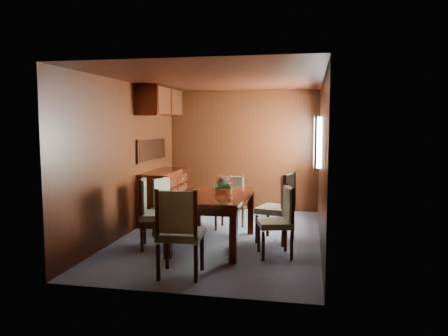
% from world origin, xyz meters
% --- Properties ---
extents(ground, '(4.50, 4.50, 0.00)m').
position_xyz_m(ground, '(0.00, 0.00, 0.00)').
color(ground, '#404857').
rests_on(ground, ground).
extents(room_shell, '(3.06, 4.52, 2.41)m').
position_xyz_m(room_shell, '(-0.10, 0.33, 1.63)').
color(room_shell, black).
rests_on(room_shell, ground).
extents(sideboard, '(0.48, 1.40, 0.90)m').
position_xyz_m(sideboard, '(-1.25, 1.00, 0.45)').
color(sideboard, black).
rests_on(sideboard, ground).
extents(dining_table, '(1.02, 1.61, 0.75)m').
position_xyz_m(dining_table, '(-0.02, -0.42, 0.64)').
color(dining_table, black).
rests_on(dining_table, ground).
extents(chair_left_near, '(0.57, 0.58, 1.00)m').
position_xyz_m(chair_left_near, '(-0.85, -0.71, 0.55)').
color(chair_left_near, black).
rests_on(chair_left_near, ground).
extents(chair_left_far, '(0.53, 0.54, 0.91)m').
position_xyz_m(chair_left_far, '(-0.87, -0.00, 0.51)').
color(chair_left_far, black).
rests_on(chair_left_far, ground).
extents(chair_right_near, '(0.53, 0.54, 0.94)m').
position_xyz_m(chair_right_near, '(0.96, -0.74, 0.52)').
color(chair_right_near, black).
rests_on(chair_right_near, ground).
extents(chair_right_far, '(0.59, 0.60, 1.04)m').
position_xyz_m(chair_right_far, '(0.92, -0.07, 0.58)').
color(chair_right_far, black).
rests_on(chair_right_far, ground).
extents(chair_head, '(0.53, 0.51, 1.04)m').
position_xyz_m(chair_head, '(-0.11, -1.79, 0.58)').
color(chair_head, black).
rests_on(chair_head, ground).
extents(chair_foot, '(0.46, 0.45, 0.88)m').
position_xyz_m(chair_foot, '(0.04, 0.65, 0.49)').
color(chair_foot, black).
rests_on(chair_foot, ground).
extents(flower_centerpiece, '(0.27, 0.27, 0.27)m').
position_xyz_m(flower_centerpiece, '(0.12, -0.34, 0.88)').
color(flower_centerpiece, '#AA6734').
rests_on(flower_centerpiece, dining_table).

